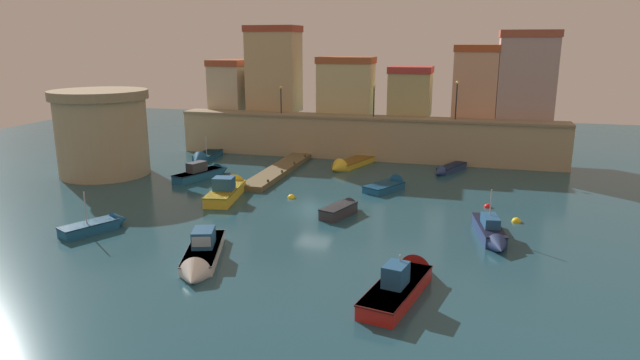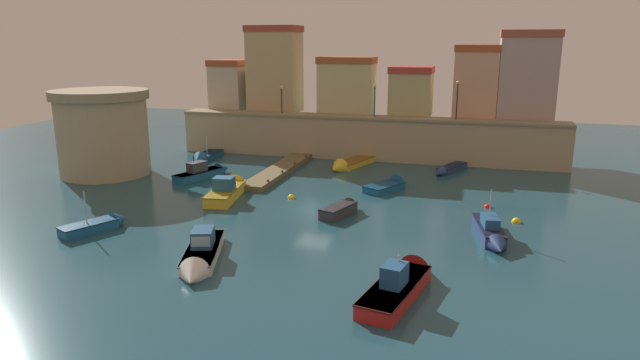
{
  "view_description": "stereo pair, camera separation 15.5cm",
  "coord_description": "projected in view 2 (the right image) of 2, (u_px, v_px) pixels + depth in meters",
  "views": [
    {
      "loc": [
        10.78,
        -37.46,
        11.99
      ],
      "look_at": [
        0.0,
        1.78,
        1.83
      ],
      "focal_mm": 31.16,
      "sensor_mm": 36.0,
      "label": 1
    },
    {
      "loc": [
        10.93,
        -37.42,
        11.99
      ],
      "look_at": [
        0.0,
        1.78,
        1.83
      ],
      "focal_mm": 31.16,
      "sensor_mm": 36.0,
      "label": 2
    }
  ],
  "objects": [
    {
      "name": "quay_lamp_1",
      "position": [
        375.0,
        95.0,
        56.7
      ],
      "size": [
        0.32,
        0.32,
        3.23
      ],
      "color": "black",
      "rests_on": "quay_wall"
    },
    {
      "name": "quay_lamp_2",
      "position": [
        457.0,
        94.0,
        54.48
      ],
      "size": [
        0.32,
        0.32,
        3.78
      ],
      "color": "black",
      "rests_on": "quay_wall"
    },
    {
      "name": "fortress_tower",
      "position": [
        103.0,
        132.0,
        50.79
      ],
      "size": [
        8.63,
        8.63,
        7.77
      ],
      "color": "tan",
      "rests_on": "ground"
    },
    {
      "name": "quay_wall",
      "position": [
        364.0,
        137.0,
        58.02
      ],
      "size": [
        40.19,
        2.82,
        4.5
      ],
      "color": "tan",
      "rests_on": "ground"
    },
    {
      "name": "mooring_buoy_1",
      "position": [
        488.0,
        208.0,
        41.28
      ],
      "size": [
        0.56,
        0.56,
        0.56
      ],
      "primitive_type": "sphere",
      "color": "red",
      "rests_on": "ground"
    },
    {
      "name": "mooring_buoy_0",
      "position": [
        291.0,
        198.0,
        43.83
      ],
      "size": [
        0.59,
        0.59,
        0.59
      ],
      "primitive_type": "sphere",
      "color": "yellow",
      "rests_on": "ground"
    },
    {
      "name": "moored_boat_7",
      "position": [
        448.0,
        169.0,
        52.32
      ],
      "size": [
        3.17,
        5.38,
        1.06
      ],
      "rotation": [
        0.0,
        0.0,
        -1.98
      ],
      "color": "navy",
      "rests_on": "ground"
    },
    {
      "name": "moored_boat_9",
      "position": [
        99.0,
        225.0,
        36.21
      ],
      "size": [
        3.14,
        4.61,
        3.07
      ],
      "rotation": [
        0.0,
        0.0,
        1.12
      ],
      "color": "#195689",
      "rests_on": "ground"
    },
    {
      "name": "pier_dock",
      "position": [
        279.0,
        170.0,
        52.25
      ],
      "size": [
        2.1,
        14.47,
        0.7
      ],
      "color": "brown",
      "rests_on": "ground"
    },
    {
      "name": "moored_boat_4",
      "position": [
        402.0,
        282.0,
        27.36
      ],
      "size": [
        3.22,
        7.44,
        2.59
      ],
      "rotation": [
        0.0,
        0.0,
        1.36
      ],
      "color": "red",
      "rests_on": "ground"
    },
    {
      "name": "moored_boat_6",
      "position": [
        491.0,
        233.0,
        34.38
      ],
      "size": [
        2.29,
        6.35,
        3.27
      ],
      "rotation": [
        0.0,
        0.0,
        -1.4
      ],
      "color": "navy",
      "rests_on": "ground"
    },
    {
      "name": "moored_boat_8",
      "position": [
        205.0,
        172.0,
        50.33
      ],
      "size": [
        3.43,
        6.37,
        1.91
      ],
      "rotation": [
        0.0,
        0.0,
        1.23
      ],
      "color": "#195689",
      "rests_on": "ground"
    },
    {
      "name": "mooring_buoy_2",
      "position": [
        516.0,
        222.0,
        37.94
      ],
      "size": [
        0.62,
        0.62,
        0.62
      ],
      "primitive_type": "sphere",
      "color": "yellow",
      "rests_on": "ground"
    },
    {
      "name": "moored_boat_5",
      "position": [
        205.0,
        157.0,
        57.91
      ],
      "size": [
        2.02,
        5.39,
        2.94
      ],
      "rotation": [
        0.0,
        0.0,
        -1.51
      ],
      "color": "#195689",
      "rests_on": "ground"
    },
    {
      "name": "quay_lamp_0",
      "position": [
        282.0,
        95.0,
        59.37
      ],
      "size": [
        0.32,
        0.32,
        2.92
      ],
      "color": "black",
      "rests_on": "quay_wall"
    },
    {
      "name": "moored_boat_1",
      "position": [
        391.0,
        185.0,
        46.48
      ],
      "size": [
        3.65,
        4.85,
        1.6
      ],
      "rotation": [
        0.0,
        0.0,
        1.08
      ],
      "color": "#195689",
      "rests_on": "ground"
    },
    {
      "name": "old_town_backdrop",
      "position": [
        378.0,
        79.0,
        59.65
      ],
      "size": [
        37.13,
        5.9,
        9.47
      ],
      "color": "#B9AB91",
      "rests_on": "ground"
    },
    {
      "name": "moored_boat_3",
      "position": [
        342.0,
        209.0,
        39.6
      ],
      "size": [
        2.49,
        4.27,
        1.19
      ],
      "rotation": [
        0.0,
        0.0,
        1.24
      ],
      "color": "#333338",
      "rests_on": "ground"
    },
    {
      "name": "moored_boat_0",
      "position": [
        349.0,
        164.0,
        54.37
      ],
      "size": [
        3.92,
        7.29,
        1.71
      ],
      "rotation": [
        0.0,
        0.0,
        -1.89
      ],
      "color": "gold",
      "rests_on": "ground"
    },
    {
      "name": "moored_boat_2",
      "position": [
        200.0,
        256.0,
        30.77
      ],
      "size": [
        3.9,
        7.42,
        2.11
      ],
      "rotation": [
        0.0,
        0.0,
        -1.25
      ],
      "color": "white",
      "rests_on": "ground"
    },
    {
      "name": "ground_plane",
      "position": [
        313.0,
        210.0,
        40.72
      ],
      "size": [
        107.01,
        107.01,
        0.0
      ],
      "primitive_type": "plane",
      "color": "#1E4756"
    },
    {
      "name": "moored_boat_10",
      "position": [
        229.0,
        189.0,
        44.34
      ],
      "size": [
        2.91,
        7.39,
        2.28
      ],
      "rotation": [
        0.0,
        0.0,
        1.73
      ],
      "color": "gold",
      "rests_on": "ground"
    }
  ]
}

